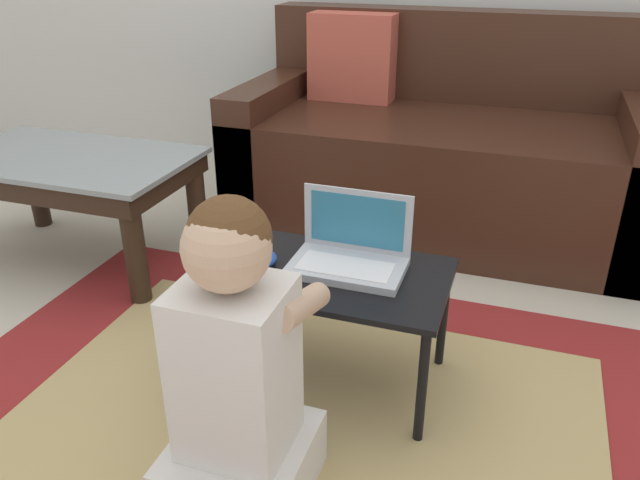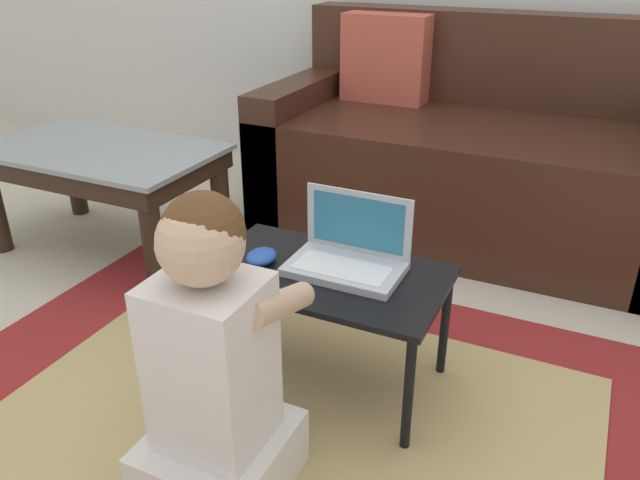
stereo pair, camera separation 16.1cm
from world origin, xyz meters
name	(u,v)px [view 1 (the left image)]	position (x,y,z in m)	size (l,w,h in m)	color
ground_plane	(292,389)	(0.00, 0.00, 0.00)	(16.00, 16.00, 0.00)	beige
area_rug	(299,430)	(0.08, -0.14, 0.00)	(2.01, 1.50, 0.01)	maroon
couch	(439,153)	(0.17, 1.26, 0.30)	(1.62, 0.83, 0.83)	#381E14
coffee_table	(72,175)	(-1.02, 0.46, 0.34)	(0.87, 0.52, 0.41)	gray
laptop_desk	(328,284)	(0.08, 0.08, 0.30)	(0.62, 0.36, 0.34)	black
laptop	(349,256)	(0.12, 0.11, 0.37)	(0.29, 0.18, 0.19)	#B7BCC6
computer_mouse	(262,260)	(-0.10, 0.05, 0.36)	(0.07, 0.09, 0.04)	#234CB2
person_seated	(237,378)	(0.03, -0.36, 0.32)	(0.28, 0.37, 0.70)	silver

